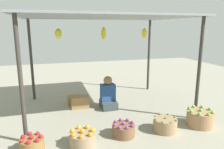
{
  "coord_description": "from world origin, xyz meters",
  "views": [
    {
      "loc": [
        -1.22,
        -4.7,
        1.91
      ],
      "look_at": [
        0.0,
        -0.59,
        0.95
      ],
      "focal_mm": 33.99,
      "sensor_mm": 36.0,
      "label": 1
    }
  ],
  "objects_px": {
    "basket_purple_onions": "(124,130)",
    "wooden_crate_near_vendor": "(74,100)",
    "basket_red_apples": "(32,144)",
    "wooden_crate_stacked_rear": "(80,102)",
    "vendor_person": "(108,96)",
    "basket_oranges": "(83,138)",
    "basket_green_chilies": "(165,125)",
    "basket_green_apples": "(200,118)"
  },
  "relations": [
    {
      "from": "basket_green_apples",
      "to": "wooden_crate_near_vendor",
      "type": "height_order",
      "value": "basket_green_apples"
    },
    {
      "from": "basket_red_apples",
      "to": "wooden_crate_stacked_rear",
      "type": "height_order",
      "value": "wooden_crate_stacked_rear"
    },
    {
      "from": "basket_red_apples",
      "to": "basket_green_chilies",
      "type": "height_order",
      "value": "basket_green_chilies"
    },
    {
      "from": "vendor_person",
      "to": "basket_green_chilies",
      "type": "distance_m",
      "value": 1.62
    },
    {
      "from": "basket_green_chilies",
      "to": "wooden_crate_near_vendor",
      "type": "distance_m",
      "value": 2.43
    },
    {
      "from": "vendor_person",
      "to": "wooden_crate_stacked_rear",
      "type": "height_order",
      "value": "vendor_person"
    },
    {
      "from": "vendor_person",
      "to": "basket_oranges",
      "type": "distance_m",
      "value": 1.74
    },
    {
      "from": "vendor_person",
      "to": "basket_green_chilies",
      "type": "height_order",
      "value": "vendor_person"
    },
    {
      "from": "wooden_crate_near_vendor",
      "to": "wooden_crate_stacked_rear",
      "type": "xyz_separation_m",
      "value": [
        0.1,
        -0.31,
        0.04
      ]
    },
    {
      "from": "basket_purple_onions",
      "to": "wooden_crate_stacked_rear",
      "type": "bearing_deg",
      "value": 109.33
    },
    {
      "from": "wooden_crate_near_vendor",
      "to": "basket_red_apples",
      "type": "bearing_deg",
      "value": -114.31
    },
    {
      "from": "basket_green_apples",
      "to": "wooden_crate_stacked_rear",
      "type": "distance_m",
      "value": 2.69
    },
    {
      "from": "basket_purple_onions",
      "to": "wooden_crate_stacked_rear",
      "type": "height_order",
      "value": "wooden_crate_stacked_rear"
    },
    {
      "from": "basket_green_apples",
      "to": "basket_oranges",
      "type": "bearing_deg",
      "value": -178.67
    },
    {
      "from": "basket_green_apples",
      "to": "wooden_crate_near_vendor",
      "type": "distance_m",
      "value": 2.97
    },
    {
      "from": "basket_oranges",
      "to": "basket_green_apples",
      "type": "relative_size",
      "value": 0.85
    },
    {
      "from": "wooden_crate_stacked_rear",
      "to": "basket_oranges",
      "type": "bearing_deg",
      "value": -96.63
    },
    {
      "from": "basket_purple_onions",
      "to": "wooden_crate_near_vendor",
      "type": "bearing_deg",
      "value": 109.15
    },
    {
      "from": "basket_oranges",
      "to": "wooden_crate_stacked_rear",
      "type": "bearing_deg",
      "value": 83.37
    },
    {
      "from": "basket_purple_onions",
      "to": "basket_green_chilies",
      "type": "relative_size",
      "value": 0.93
    },
    {
      "from": "basket_green_apples",
      "to": "wooden_crate_stacked_rear",
      "type": "height_order",
      "value": "basket_green_apples"
    },
    {
      "from": "basket_purple_onions",
      "to": "basket_green_apples",
      "type": "relative_size",
      "value": 0.8
    },
    {
      "from": "basket_oranges",
      "to": "basket_green_apples",
      "type": "height_order",
      "value": "basket_green_apples"
    },
    {
      "from": "basket_purple_onions",
      "to": "basket_green_apples",
      "type": "bearing_deg",
      "value": -1.7
    },
    {
      "from": "basket_oranges",
      "to": "basket_green_apples",
      "type": "distance_m",
      "value": 2.34
    },
    {
      "from": "wooden_crate_stacked_rear",
      "to": "basket_red_apples",
      "type": "bearing_deg",
      "value": -120.9
    },
    {
      "from": "basket_purple_onions",
      "to": "basket_green_apples",
      "type": "xyz_separation_m",
      "value": [
        1.58,
        -0.05,
        0.04
      ]
    },
    {
      "from": "basket_red_apples",
      "to": "wooden_crate_near_vendor",
      "type": "bearing_deg",
      "value": 65.69
    },
    {
      "from": "vendor_person",
      "to": "wooden_crate_stacked_rear",
      "type": "distance_m",
      "value": 0.7
    },
    {
      "from": "vendor_person",
      "to": "basket_red_apples",
      "type": "distance_m",
      "value": 2.2
    },
    {
      "from": "basket_oranges",
      "to": "basket_purple_onions",
      "type": "relative_size",
      "value": 1.06
    },
    {
      "from": "basket_oranges",
      "to": "basket_green_apples",
      "type": "xyz_separation_m",
      "value": [
        2.34,
        0.05,
        0.04
      ]
    },
    {
      "from": "vendor_person",
      "to": "wooden_crate_stacked_rear",
      "type": "relative_size",
      "value": 1.85
    },
    {
      "from": "basket_red_apples",
      "to": "wooden_crate_near_vendor",
      "type": "relative_size",
      "value": 1.14
    },
    {
      "from": "basket_purple_onions",
      "to": "basket_green_apples",
      "type": "distance_m",
      "value": 1.58
    },
    {
      "from": "vendor_person",
      "to": "basket_oranges",
      "type": "height_order",
      "value": "vendor_person"
    },
    {
      "from": "basket_oranges",
      "to": "basket_purple_onions",
      "type": "xyz_separation_m",
      "value": [
        0.75,
        0.1,
        -0.01
      ]
    },
    {
      "from": "basket_green_apples",
      "to": "wooden_crate_stacked_rear",
      "type": "bearing_deg",
      "value": 142.61
    },
    {
      "from": "basket_red_apples",
      "to": "basket_oranges",
      "type": "bearing_deg",
      "value": -3.28
    },
    {
      "from": "basket_green_chilies",
      "to": "wooden_crate_stacked_rear",
      "type": "distance_m",
      "value": 2.13
    },
    {
      "from": "vendor_person",
      "to": "basket_red_apples",
      "type": "height_order",
      "value": "vendor_person"
    },
    {
      "from": "basket_green_apples",
      "to": "wooden_crate_near_vendor",
      "type": "relative_size",
      "value": 1.57
    }
  ]
}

